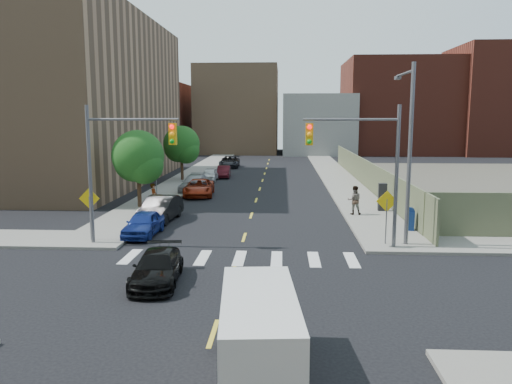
# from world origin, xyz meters

# --- Properties ---
(ground) EXTENTS (160.00, 160.00, 0.00)m
(ground) POSITION_xyz_m (0.00, 0.00, 0.00)
(ground) COLOR black
(ground) RESTS_ON ground
(sidewalk_nw) EXTENTS (3.50, 73.00, 0.15)m
(sidewalk_nw) POSITION_xyz_m (-7.75, 41.50, 0.07)
(sidewalk_nw) COLOR gray
(sidewalk_nw) RESTS_ON ground
(sidewalk_ne) EXTENTS (3.50, 73.00, 0.15)m
(sidewalk_ne) POSITION_xyz_m (7.75, 41.50, 0.07)
(sidewalk_ne) COLOR gray
(sidewalk_ne) RESTS_ON ground
(fence_north) EXTENTS (0.12, 44.00, 2.50)m
(fence_north) POSITION_xyz_m (9.60, 28.00, 1.25)
(fence_north) COLOR #5B6446
(fence_north) RESTS_ON ground
(building_nw) EXTENTS (22.00, 30.00, 16.00)m
(building_nw) POSITION_xyz_m (-22.00, 30.00, 8.00)
(building_nw) COLOR #8C6B4C
(building_nw) RESTS_ON ground
(bg_bldg_west) EXTENTS (14.00, 18.00, 12.00)m
(bg_bldg_west) POSITION_xyz_m (-22.00, 70.00, 6.00)
(bg_bldg_west) COLOR #592319
(bg_bldg_west) RESTS_ON ground
(bg_bldg_midwest) EXTENTS (14.00, 16.00, 15.00)m
(bg_bldg_midwest) POSITION_xyz_m (-6.00, 72.00, 7.50)
(bg_bldg_midwest) COLOR #8C6B4C
(bg_bldg_midwest) RESTS_ON ground
(bg_bldg_center) EXTENTS (12.00, 16.00, 10.00)m
(bg_bldg_center) POSITION_xyz_m (8.00, 70.00, 5.00)
(bg_bldg_center) COLOR gray
(bg_bldg_center) RESTS_ON ground
(bg_bldg_east) EXTENTS (18.00, 18.00, 16.00)m
(bg_bldg_east) POSITION_xyz_m (22.00, 72.00, 8.00)
(bg_bldg_east) COLOR #592319
(bg_bldg_east) RESTS_ON ground
(bg_bldg_fareast) EXTENTS (14.00, 16.00, 18.00)m
(bg_bldg_fareast) POSITION_xyz_m (38.00, 70.00, 9.00)
(bg_bldg_fareast) COLOR #592319
(bg_bldg_fareast) RESTS_ON ground
(signal_nw) EXTENTS (4.59, 0.30, 7.00)m
(signal_nw) POSITION_xyz_m (-5.98, 6.00, 4.53)
(signal_nw) COLOR #59595E
(signal_nw) RESTS_ON ground
(signal_ne) EXTENTS (4.59, 0.30, 7.00)m
(signal_ne) POSITION_xyz_m (5.98, 6.00, 4.53)
(signal_ne) COLOR #59595E
(signal_ne) RESTS_ON ground
(streetlight_ne) EXTENTS (0.25, 3.70, 9.00)m
(streetlight_ne) POSITION_xyz_m (8.20, 6.90, 5.22)
(streetlight_ne) COLOR #59595E
(streetlight_ne) RESTS_ON ground
(warn_sign_nw) EXTENTS (1.06, 0.06, 2.83)m
(warn_sign_nw) POSITION_xyz_m (-7.80, 6.50, 1.99)
(warn_sign_nw) COLOR #59595E
(warn_sign_nw) RESTS_ON ground
(warn_sign_ne) EXTENTS (1.06, 0.06, 2.83)m
(warn_sign_ne) POSITION_xyz_m (7.20, 6.50, 1.99)
(warn_sign_ne) COLOR #59595E
(warn_sign_ne) RESTS_ON ground
(warn_sign_midwest) EXTENTS (1.06, 0.06, 2.83)m
(warn_sign_midwest) POSITION_xyz_m (-7.80, 20.00, 1.99)
(warn_sign_midwest) COLOR #59595E
(warn_sign_midwest) RESTS_ON ground
(tree_west_near) EXTENTS (3.66, 3.64, 5.52)m
(tree_west_near) POSITION_xyz_m (-8.00, 16.05, 3.48)
(tree_west_near) COLOR #332114
(tree_west_near) RESTS_ON ground
(tree_west_far) EXTENTS (3.66, 3.64, 5.52)m
(tree_west_far) POSITION_xyz_m (-8.00, 31.05, 3.48)
(tree_west_far) COLOR #332114
(tree_west_far) RESTS_ON ground
(parked_car_blue) EXTENTS (1.70, 3.98, 1.34)m
(parked_car_blue) POSITION_xyz_m (-5.50, 8.10, 0.67)
(parked_car_blue) COLOR navy
(parked_car_blue) RESTS_ON ground
(parked_car_black) EXTENTS (2.01, 4.83, 1.55)m
(parked_car_black) POSITION_xyz_m (-5.50, 11.89, 0.78)
(parked_car_black) COLOR black
(parked_car_black) RESTS_ON ground
(parked_car_red) EXTENTS (2.67, 5.11, 1.37)m
(parked_car_red) POSITION_xyz_m (-4.77, 21.82, 0.69)
(parked_car_red) COLOR maroon
(parked_car_red) RESTS_ON ground
(parked_car_silver) EXTENTS (2.28, 5.10, 1.45)m
(parked_car_silver) POSITION_xyz_m (-5.50, 23.99, 0.73)
(parked_car_silver) COLOR #9A9DA1
(parked_car_silver) RESTS_ON ground
(parked_car_white) EXTENTS (1.53, 3.77, 1.28)m
(parked_car_white) POSITION_xyz_m (-5.30, 31.38, 0.64)
(parked_car_white) COLOR silver
(parked_car_white) RESTS_ON ground
(parked_car_maroon) EXTENTS (1.49, 3.83, 1.24)m
(parked_car_maroon) POSITION_xyz_m (-4.20, 34.23, 0.62)
(parked_car_maroon) COLOR #380B11
(parked_car_maroon) RESTS_ON ground
(parked_car_grey) EXTENTS (2.49, 5.17, 1.42)m
(parked_car_grey) POSITION_xyz_m (-4.71, 44.67, 0.71)
(parked_car_grey) COLOR black
(parked_car_grey) RESTS_ON ground
(black_sedan) EXTENTS (2.07, 4.37, 1.23)m
(black_sedan) POSITION_xyz_m (-2.81, 0.44, 0.62)
(black_sedan) COLOR black
(black_sedan) RESTS_ON ground
(cargo_van) EXTENTS (2.30, 4.87, 2.17)m
(cargo_van) POSITION_xyz_m (1.49, -6.35, 1.14)
(cargo_van) COLOR silver
(cargo_van) RESTS_ON ground
(mailbox) EXTENTS (0.62, 0.53, 1.30)m
(mailbox) POSITION_xyz_m (9.14, 9.59, 0.78)
(mailbox) COLOR #0D214F
(mailbox) RESTS_ON sidewalk_ne
(payphone) EXTENTS (0.57, 0.48, 1.85)m
(payphone) POSITION_xyz_m (8.75, 15.41, 1.07)
(payphone) COLOR black
(payphone) RESTS_ON sidewalk_ne
(pedestrian_west) EXTENTS (0.48, 0.68, 1.79)m
(pedestrian_west) POSITION_xyz_m (-6.73, 15.04, 1.04)
(pedestrian_west) COLOR gray
(pedestrian_west) RESTS_ON sidewalk_nw
(pedestrian_east) EXTENTS (0.95, 0.76, 1.87)m
(pedestrian_east) POSITION_xyz_m (6.69, 13.99, 1.08)
(pedestrian_east) COLOR gray
(pedestrian_east) RESTS_ON sidewalk_ne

